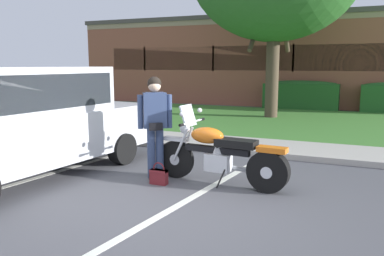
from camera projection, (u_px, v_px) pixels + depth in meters
name	position (u px, v px, depth m)	size (l,w,h in m)	color
ground_plane	(179.00, 203.00, 5.37)	(140.00, 140.00, 0.00)	#4C4C51
curb_strip	(242.00, 152.00, 8.25)	(60.00, 0.20, 0.12)	#ADA89E
concrete_walk	(252.00, 145.00, 9.02)	(60.00, 1.50, 0.08)	#ADA89E
grass_lawn	(284.00, 121.00, 12.94)	(60.00, 7.12, 0.06)	#3D752D
stall_stripe_0	(39.00, 177.00, 6.61)	(0.12, 4.40, 0.01)	silver
stall_stripe_1	(189.00, 199.00, 5.52)	(0.12, 4.40, 0.01)	silver
motorcycle	(224.00, 155.00, 6.10)	(2.24, 0.82, 1.26)	black
rider_person	(155.00, 120.00, 6.44)	(0.49, 0.41, 1.70)	black
handbag	(159.00, 175.00, 6.20)	(0.28, 0.13, 0.36)	maroon
parked_suv_adjacent	(22.00, 121.00, 6.50)	(2.45, 5.02, 1.86)	#B7BABF
hedge_left	(301.00, 94.00, 16.38)	(3.06, 0.90, 1.24)	#235623
brick_building	(307.00, 61.00, 21.15)	(21.86, 9.89, 4.17)	#93513D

